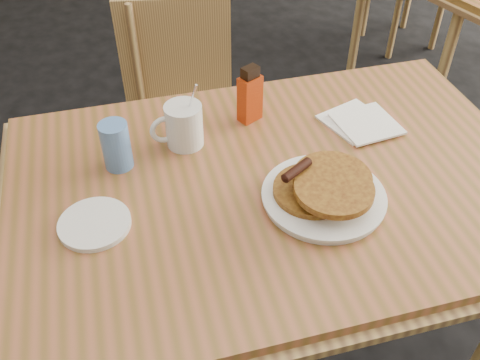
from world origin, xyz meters
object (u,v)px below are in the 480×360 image
at_px(syrup_bottle, 250,96).
at_px(blue_tumbler, 116,146).
at_px(main_table, 276,192).
at_px(chair_main_far, 186,102).
at_px(pancake_plate, 324,192).
at_px(coffee_mug, 183,125).

height_order(syrup_bottle, blue_tumbler, syrup_bottle).
distance_m(main_table, chair_main_far, 0.76).
xyz_separation_m(main_table, blue_tumbler, (-0.32, 0.17, 0.10)).
relative_size(syrup_bottle, blue_tumbler, 1.30).
distance_m(pancake_plate, blue_tumbler, 0.48).
height_order(chair_main_far, pancake_plate, chair_main_far).
relative_size(chair_main_far, pancake_plate, 3.17).
bearing_deg(coffee_mug, syrup_bottle, -7.45).
bearing_deg(chair_main_far, coffee_mug, -88.37).
xyz_separation_m(syrup_bottle, blue_tumbler, (-0.35, -0.06, -0.01)).
xyz_separation_m(main_table, chair_main_far, (-0.02, 0.73, -0.20)).
bearing_deg(main_table, coffee_mug, 128.84).
height_order(main_table, blue_tumbler, blue_tumbler).
xyz_separation_m(coffee_mug, blue_tumbler, (-0.16, -0.03, 0.00)).
bearing_deg(coffee_mug, pancake_plate, -72.26).
distance_m(coffee_mug, blue_tumbler, 0.17).
relative_size(chair_main_far, blue_tumbler, 7.35).
bearing_deg(main_table, pancake_plate, -57.02).
distance_m(main_table, pancake_plate, 0.14).
bearing_deg(chair_main_far, blue_tumbler, -102.17).
height_order(chair_main_far, coffee_mug, coffee_mug).
relative_size(coffee_mug, blue_tumbler, 1.46).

